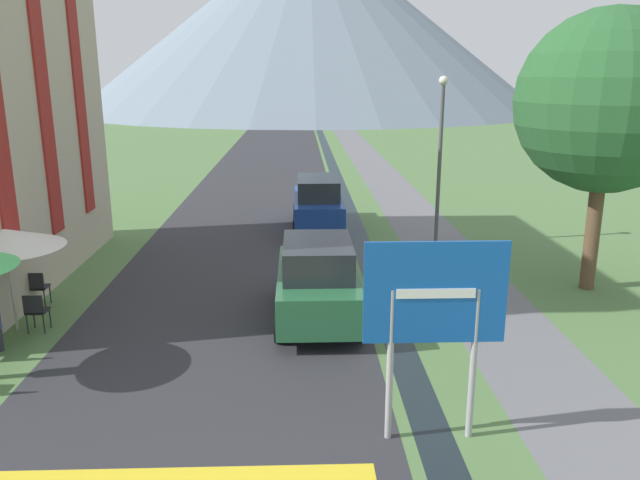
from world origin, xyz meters
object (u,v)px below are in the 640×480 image
object	(u,v)px
tree_by_path	(608,102)
parked_car_near	(317,280)
streetlamp	(440,147)
cafe_umbrella_middle_white	(5,238)
road_sign	(435,310)
parked_car_far	(318,203)
cafe_chair_middle	(36,309)
cafe_chair_far_right	(37,286)

from	to	relation	value
tree_by_path	parked_car_near	bearing A→B (deg)	-164.90
parked_car_near	streetlamp	world-z (taller)	streetlamp
cafe_umbrella_middle_white	tree_by_path	distance (m)	13.67
road_sign	parked_car_near	xyz separation A→B (m)	(-1.52, 4.67, -1.12)
parked_car_near	streetlamp	xyz separation A→B (m)	(3.96, 6.19, 2.17)
cafe_umbrella_middle_white	streetlamp	xyz separation A→B (m)	(10.32, 6.59, 1.06)
parked_car_near	parked_car_far	xyz separation A→B (m)	(0.27, 8.35, 0.00)
road_sign	parked_car_far	xyz separation A→B (m)	(-1.25, 13.02, -1.12)
parked_car_far	tree_by_path	distance (m)	9.97
road_sign	parked_car_far	distance (m)	13.13
parked_car_near	road_sign	bearing A→B (deg)	-72.01
cafe_chair_middle	cafe_chair_far_right	distance (m)	1.62
tree_by_path	streetlamp	bearing A→B (deg)	123.89
cafe_umbrella_middle_white	streetlamp	size ratio (longest dim) A/B	0.45
road_sign	cafe_chair_far_right	bearing A→B (deg)	144.56
parked_car_near	cafe_umbrella_middle_white	world-z (taller)	cafe_umbrella_middle_white
road_sign	parked_car_far	world-z (taller)	road_sign
parked_car_near	cafe_chair_middle	world-z (taller)	parked_car_near
streetlamp	parked_car_near	bearing A→B (deg)	-122.59
cafe_chair_middle	tree_by_path	size ratio (longest dim) A/B	0.13
cafe_chair_middle	tree_by_path	world-z (taller)	tree_by_path
parked_car_near	cafe_umbrella_middle_white	size ratio (longest dim) A/B	1.68
road_sign	cafe_chair_middle	world-z (taller)	road_sign
road_sign	tree_by_path	world-z (taller)	tree_by_path
cafe_chair_middle	tree_by_path	xyz separation A→B (m)	(12.75, 2.37, 4.09)
cafe_chair_middle	cafe_chair_far_right	world-z (taller)	same
parked_car_far	cafe_chair_middle	world-z (taller)	parked_car_far
cafe_chair_far_right	streetlamp	distance (m)	11.91
parked_car_far	streetlamp	xyz separation A→B (m)	(3.69, -2.16, 2.17)
cafe_umbrella_middle_white	streetlamp	distance (m)	12.29
streetlamp	tree_by_path	world-z (taller)	tree_by_path
road_sign	tree_by_path	size ratio (longest dim) A/B	0.45
cafe_chair_far_right	parked_car_near	bearing A→B (deg)	-10.09
parked_car_near	cafe_chair_far_right	distance (m)	6.54
cafe_umbrella_middle_white	tree_by_path	xyz separation A→B (m)	(13.24, 2.25, 2.59)
parked_car_near	cafe_chair_far_right	bearing A→B (deg)	171.17
road_sign	cafe_chair_far_right	xyz separation A→B (m)	(-7.97, 5.67, -1.51)
road_sign	streetlamp	bearing A→B (deg)	77.33
cafe_chair_middle	streetlamp	bearing A→B (deg)	17.87
tree_by_path	cafe_umbrella_middle_white	bearing A→B (deg)	-170.35
road_sign	tree_by_path	xyz separation A→B (m)	(5.36, 6.52, 2.58)
cafe_chair_far_right	parked_car_far	bearing A→B (deg)	46.27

